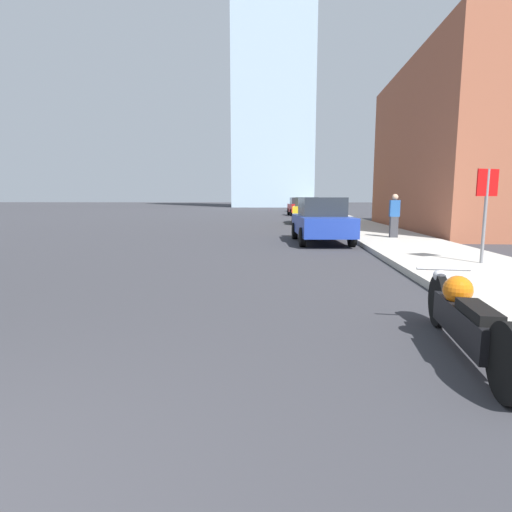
{
  "coord_description": "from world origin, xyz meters",
  "views": [
    {
      "loc": [
        2.13,
        -1.0,
        1.6
      ],
      "look_at": [
        1.66,
        5.17,
        0.72
      ],
      "focal_mm": 28.0,
      "sensor_mm": 36.0,
      "label": 1
    }
  ],
  "objects_px": {
    "stop_sign": "(486,199)",
    "parked_car_blue": "(321,220)",
    "motorcycle": "(464,318)",
    "pedestrian": "(394,215)",
    "parked_car_white": "(296,205)",
    "parked_car_yellow": "(307,210)",
    "parked_car_red": "(298,206)"
  },
  "relations": [
    {
      "from": "parked_car_red",
      "to": "stop_sign",
      "type": "xyz_separation_m",
      "value": [
        3.29,
        -30.52,
        0.71
      ]
    },
    {
      "from": "parked_car_white",
      "to": "motorcycle",
      "type": "bearing_deg",
      "value": -87.66
    },
    {
      "from": "stop_sign",
      "to": "motorcycle",
      "type": "bearing_deg",
      "value": -116.49
    },
    {
      "from": "motorcycle",
      "to": "parked_car_white",
      "type": "bearing_deg",
      "value": 96.17
    },
    {
      "from": "parked_car_blue",
      "to": "parked_car_red",
      "type": "distance_m",
      "value": 24.99
    },
    {
      "from": "motorcycle",
      "to": "pedestrian",
      "type": "bearing_deg",
      "value": 84.37
    },
    {
      "from": "pedestrian",
      "to": "motorcycle",
      "type": "bearing_deg",
      "value": -101.1
    },
    {
      "from": "motorcycle",
      "to": "parked_car_white",
      "type": "distance_m",
      "value": 48.67
    },
    {
      "from": "parked_car_white",
      "to": "parked_car_yellow",
      "type": "bearing_deg",
      "value": -88.16
    },
    {
      "from": "parked_car_red",
      "to": "parked_car_blue",
      "type": "bearing_deg",
      "value": -95.5
    },
    {
      "from": "motorcycle",
      "to": "parked_car_yellow",
      "type": "height_order",
      "value": "parked_car_yellow"
    },
    {
      "from": "motorcycle",
      "to": "pedestrian",
      "type": "xyz_separation_m",
      "value": [
        2.25,
        11.44,
        0.6
      ]
    },
    {
      "from": "parked_car_blue",
      "to": "parked_car_yellow",
      "type": "bearing_deg",
      "value": 85.38
    },
    {
      "from": "parked_car_red",
      "to": "parked_car_white",
      "type": "relative_size",
      "value": 1.0
    },
    {
      "from": "pedestrian",
      "to": "parked_car_white",
      "type": "bearing_deg",
      "value": 94.35
    },
    {
      "from": "parked_car_white",
      "to": "pedestrian",
      "type": "bearing_deg",
      "value": -84.0
    },
    {
      "from": "parked_car_blue",
      "to": "pedestrian",
      "type": "relative_size",
      "value": 2.74
    },
    {
      "from": "parked_car_yellow",
      "to": "parked_car_red",
      "type": "distance_m",
      "value": 13.08
    },
    {
      "from": "parked_car_yellow",
      "to": "parked_car_white",
      "type": "bearing_deg",
      "value": 92.65
    },
    {
      "from": "parked_car_blue",
      "to": "parked_car_white",
      "type": "bearing_deg",
      "value": 85.71
    },
    {
      "from": "parked_car_red",
      "to": "parked_car_white",
      "type": "height_order",
      "value": "parked_car_white"
    },
    {
      "from": "motorcycle",
      "to": "parked_car_white",
      "type": "relative_size",
      "value": 0.63
    },
    {
      "from": "parked_car_blue",
      "to": "parked_car_red",
      "type": "xyz_separation_m",
      "value": [
        -0.11,
        24.99,
        0.05
      ]
    },
    {
      "from": "motorcycle",
      "to": "stop_sign",
      "type": "xyz_separation_m",
      "value": [
        2.62,
        5.26,
        1.21
      ]
    },
    {
      "from": "motorcycle",
      "to": "parked_car_yellow",
      "type": "distance_m",
      "value": 22.71
    },
    {
      "from": "parked_car_yellow",
      "to": "parked_car_white",
      "type": "height_order",
      "value": "parked_car_white"
    },
    {
      "from": "parked_car_white",
      "to": "stop_sign",
      "type": "bearing_deg",
      "value": -84.12
    },
    {
      "from": "motorcycle",
      "to": "parked_car_yellow",
      "type": "bearing_deg",
      "value": 96.74
    },
    {
      "from": "parked_car_yellow",
      "to": "parked_car_white",
      "type": "distance_m",
      "value": 25.96
    },
    {
      "from": "stop_sign",
      "to": "parked_car_blue",
      "type": "bearing_deg",
      "value": 119.94
    },
    {
      "from": "parked_car_yellow",
      "to": "parked_car_red",
      "type": "bearing_deg",
      "value": 93.19
    },
    {
      "from": "parked_car_white",
      "to": "stop_sign",
      "type": "relative_size",
      "value": 1.97
    }
  ]
}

